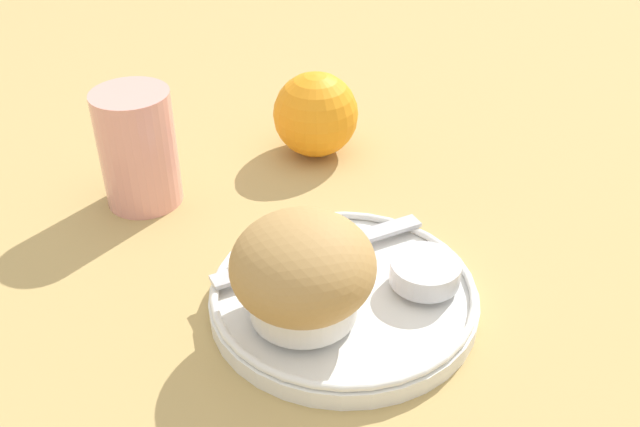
% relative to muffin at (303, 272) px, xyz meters
% --- Properties ---
extents(ground_plane, '(3.00, 3.00, 0.00)m').
position_rel_muffin_xyz_m(ground_plane, '(0.06, 0.03, -0.06)').
color(ground_plane, tan).
extents(plate, '(0.20, 0.20, 0.02)m').
position_rel_muffin_xyz_m(plate, '(0.04, 0.01, -0.05)').
color(plate, white).
rests_on(plate, ground_plane).
extents(muffin, '(0.10, 0.10, 0.07)m').
position_rel_muffin_xyz_m(muffin, '(0.00, 0.00, 0.00)').
color(muffin, silver).
rests_on(muffin, plate).
extents(cream_ramekin, '(0.05, 0.05, 0.02)m').
position_rel_muffin_xyz_m(cream_ramekin, '(0.09, -0.02, -0.03)').
color(cream_ramekin, silver).
rests_on(cream_ramekin, plate).
extents(berry_pair, '(0.03, 0.02, 0.02)m').
position_rel_muffin_xyz_m(berry_pair, '(0.03, 0.04, -0.03)').
color(berry_pair, maroon).
rests_on(berry_pair, plate).
extents(butter_knife, '(0.18, 0.03, 0.00)m').
position_rel_muffin_xyz_m(butter_knife, '(0.05, 0.05, -0.03)').
color(butter_knife, '#B7B7BC').
rests_on(butter_knife, plate).
extents(orange_fruit, '(0.08, 0.08, 0.08)m').
position_rel_muffin_xyz_m(orange_fruit, '(0.14, 0.22, -0.01)').
color(orange_fruit, orange).
rests_on(orange_fruit, ground_plane).
extents(juice_glass, '(0.07, 0.07, 0.11)m').
position_rel_muffin_xyz_m(juice_glass, '(-0.04, 0.22, -0.00)').
color(juice_glass, '#E5998C').
rests_on(juice_glass, ground_plane).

